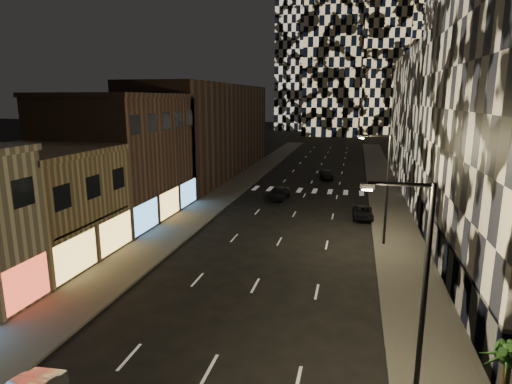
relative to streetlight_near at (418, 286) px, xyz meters
The scene contains 15 objects.
sidewalk_left 44.33m from the streetlight_near, 114.65° to the left, with size 4.00×120.00×0.15m, color #47443F.
sidewalk_right 40.38m from the streetlight_near, 87.64° to the left, with size 4.00×120.00×0.15m, color #47443F.
curb_left 43.50m from the streetlight_near, 112.12° to the left, with size 0.20×120.00×0.15m, color #4C4C47.
curb_right 40.35m from the streetlight_near, 90.65° to the left, with size 0.20×120.00×0.15m, color #4C4C47.
retail_tan 27.67m from the streetlight_near, 156.55° to the left, with size 10.00×10.00×8.00m, color #8A7753.
retail_brown 34.58m from the streetlight_near, 137.17° to the left, with size 10.00×15.00×12.00m, color #4F382D.
retail_filler_left 56.09m from the streetlight_near, 116.89° to the left, with size 10.00×40.00×14.00m, color #4F382D.
midrise_base 15.51m from the streetlight_near, 74.78° to the left, with size 0.60×25.00×3.00m, color #383838.
midrise_filler_right 48.56m from the streetlight_near, 76.08° to the left, with size 16.00×40.00×18.00m, color #232326.
streetlight_near is the anchor object (origin of this frame).
streetlight_far 20.00m from the streetlight_near, 90.00° to the left, with size 2.55×0.25×9.00m.
car_dark_midlane 36.13m from the streetlight_near, 107.98° to the left, with size 1.85×4.59×1.56m, color black.
car_dark_oncoming 49.79m from the streetlight_near, 97.49° to the left, with size 1.93×4.75×1.38m, color black.
car_dark_rightlane 28.36m from the streetlight_near, 92.78° to the left, with size 1.97×4.27×1.19m, color black.
palm_tree 3.61m from the streetlight_near, 20.67° to the right, with size 2.00×1.98×3.93m.
Camera 1 is at (5.92, -5.20, 11.96)m, focal length 30.00 mm.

